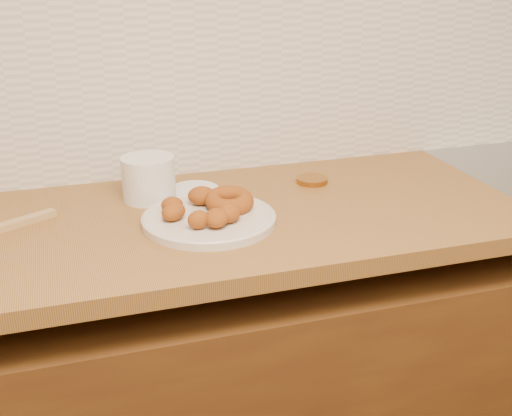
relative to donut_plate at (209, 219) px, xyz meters
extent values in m
cube|color=#563413|center=(0.22, 0.05, -0.52)|extent=(3.60, 0.60, 0.77)
cube|color=olive|center=(-0.43, 0.05, -0.03)|extent=(2.30, 0.62, 0.04)
cube|color=beige|center=(0.22, 0.35, 0.29)|extent=(3.60, 0.02, 0.60)
cylinder|color=beige|center=(0.00, 0.00, 0.00)|extent=(0.29, 0.29, 0.02)
torus|color=#A05C1C|center=(0.05, 0.03, 0.03)|extent=(0.13, 0.13, 0.05)
ellipsoid|color=#A05C1C|center=(-0.07, 0.04, 0.03)|extent=(0.05, 0.05, 0.04)
ellipsoid|color=#A05C1C|center=(-0.08, 0.00, 0.03)|extent=(0.07, 0.07, 0.04)
ellipsoid|color=#A05C1C|center=(-0.04, -0.06, 0.03)|extent=(0.05, 0.05, 0.04)
ellipsoid|color=#A05C1C|center=(0.00, -0.06, 0.03)|extent=(0.07, 0.08, 0.04)
ellipsoid|color=#A05C1C|center=(0.00, 0.07, 0.03)|extent=(0.07, 0.06, 0.04)
ellipsoid|color=#A05C1C|center=(0.03, -0.05, 0.03)|extent=(0.07, 0.07, 0.04)
cylinder|color=silver|center=(-0.10, 0.18, 0.04)|extent=(0.16, 0.16, 0.10)
cylinder|color=silver|center=(0.01, 0.20, 0.00)|extent=(0.14, 0.14, 0.01)
cylinder|color=#A46B28|center=(0.31, 0.17, 0.00)|extent=(0.10, 0.10, 0.01)
cube|color=#AA8751|center=(-0.40, 0.10, 0.00)|extent=(0.18, 0.11, 0.01)
camera|label=1|loc=(-0.28, -1.24, 0.54)|focal=45.00mm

